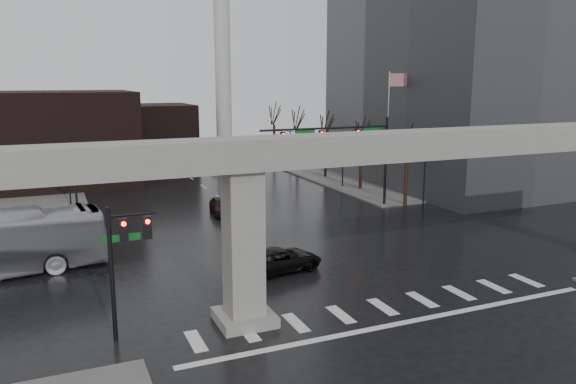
% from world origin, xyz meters
% --- Properties ---
extents(ground, '(160.00, 160.00, 0.00)m').
position_xyz_m(ground, '(0.00, 0.00, 0.00)').
color(ground, black).
rests_on(ground, ground).
extents(sidewalk_ne, '(28.00, 36.00, 0.15)m').
position_xyz_m(sidewalk_ne, '(26.00, 36.00, 0.07)').
color(sidewalk_ne, slate).
rests_on(sidewalk_ne, ground).
extents(elevated_guideway, '(48.00, 2.60, 8.70)m').
position_xyz_m(elevated_guideway, '(1.26, 0.00, 6.88)').
color(elevated_guideway, gray).
rests_on(elevated_guideway, ground).
extents(building_far_left, '(16.00, 14.00, 10.00)m').
position_xyz_m(building_far_left, '(-14.00, 42.00, 5.00)').
color(building_far_left, black).
rests_on(building_far_left, ground).
extents(building_far_mid, '(10.00, 10.00, 8.00)m').
position_xyz_m(building_far_mid, '(-2.00, 52.00, 4.00)').
color(building_far_mid, black).
rests_on(building_far_mid, ground).
extents(smokestack, '(3.60, 3.60, 30.00)m').
position_xyz_m(smokestack, '(6.00, 46.00, 13.35)').
color(smokestack, silver).
rests_on(smokestack, ground).
extents(signal_mast_arm, '(12.12, 0.43, 8.00)m').
position_xyz_m(signal_mast_arm, '(8.99, 18.80, 5.83)').
color(signal_mast_arm, black).
rests_on(signal_mast_arm, ground).
extents(signal_left_pole, '(2.30, 0.30, 6.00)m').
position_xyz_m(signal_left_pole, '(-12.25, 0.50, 4.07)').
color(signal_left_pole, black).
rests_on(signal_left_pole, ground).
extents(flagpole_assembly, '(2.06, 0.12, 12.00)m').
position_xyz_m(flagpole_assembly, '(15.29, 22.00, 7.53)').
color(flagpole_assembly, silver).
rests_on(flagpole_assembly, ground).
extents(lamp_right_0, '(1.22, 0.32, 5.11)m').
position_xyz_m(lamp_right_0, '(13.50, 14.00, 3.47)').
color(lamp_right_0, black).
rests_on(lamp_right_0, ground).
extents(lamp_right_1, '(1.22, 0.32, 5.11)m').
position_xyz_m(lamp_right_1, '(13.50, 28.00, 3.47)').
color(lamp_right_1, black).
rests_on(lamp_right_1, ground).
extents(lamp_right_2, '(1.22, 0.32, 5.11)m').
position_xyz_m(lamp_right_2, '(13.50, 42.00, 3.47)').
color(lamp_right_2, black).
rests_on(lamp_right_2, ground).
extents(lamp_left_0, '(1.22, 0.32, 5.11)m').
position_xyz_m(lamp_left_0, '(-13.50, 14.00, 3.47)').
color(lamp_left_0, black).
rests_on(lamp_left_0, ground).
extents(lamp_left_1, '(1.22, 0.32, 5.11)m').
position_xyz_m(lamp_left_1, '(-13.50, 28.00, 3.47)').
color(lamp_left_1, black).
rests_on(lamp_left_1, ground).
extents(lamp_left_2, '(1.22, 0.32, 5.11)m').
position_xyz_m(lamp_left_2, '(-13.50, 42.00, 3.47)').
color(lamp_left_2, black).
rests_on(lamp_left_2, ground).
extents(tree_right_0, '(1.09, 1.58, 7.50)m').
position_xyz_m(tree_right_0, '(14.53, 18.02, 2.79)').
color(tree_right_0, black).
rests_on(tree_right_0, ground).
extents(tree_right_1, '(1.09, 1.61, 7.67)m').
position_xyz_m(tree_right_1, '(14.53, 26.02, 2.85)').
color(tree_right_1, black).
rests_on(tree_right_1, ground).
extents(tree_right_2, '(1.10, 1.63, 7.85)m').
position_xyz_m(tree_right_2, '(14.53, 34.02, 2.91)').
color(tree_right_2, black).
rests_on(tree_right_2, ground).
extents(tree_right_3, '(1.11, 1.66, 8.02)m').
position_xyz_m(tree_right_3, '(14.53, 42.02, 2.98)').
color(tree_right_3, black).
rests_on(tree_right_3, ground).
extents(tree_right_4, '(1.12, 1.69, 8.19)m').
position_xyz_m(tree_right_4, '(14.53, 50.02, 3.04)').
color(tree_right_4, black).
rests_on(tree_right_4, ground).
extents(pickup_truck, '(5.49, 3.12, 1.44)m').
position_xyz_m(pickup_truck, '(-2.73, 6.00, 0.72)').
color(pickup_truck, black).
rests_on(pickup_truck, ground).
extents(far_car, '(2.16, 4.39, 1.44)m').
position_xyz_m(far_car, '(-1.79, 21.33, 0.72)').
color(far_car, black).
rests_on(far_car, ground).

